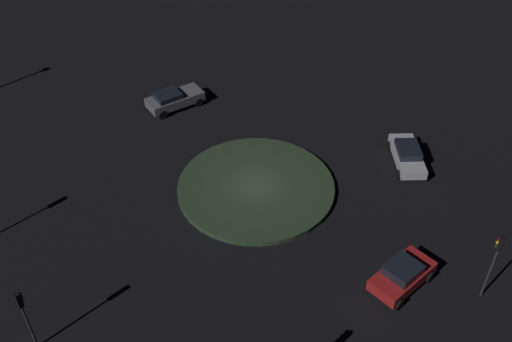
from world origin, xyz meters
name	(u,v)px	position (x,y,z in m)	size (l,w,h in m)	color
ground_plane	(256,189)	(0.00, 0.00, 0.00)	(117.13, 117.13, 0.00)	black
roundabout_island	(256,187)	(0.00, 0.00, 0.17)	(10.27, 10.27, 0.33)	#2D4228
car_silver	(407,155)	(8.82, -6.03, 0.72)	(4.38, 4.22, 1.38)	silver
car_grey	(174,99)	(3.06, 11.10, 0.77)	(4.66, 2.98, 1.46)	slate
car_red	(402,275)	(-0.77, -11.19, 0.81)	(4.02, 2.46, 1.59)	red
traffic_light_south	(496,255)	(1.46, -14.83, 3.18)	(0.32, 0.37, 4.49)	#2D2D2D
traffic_light_west	(23,310)	(-16.05, 0.46, 2.95)	(0.36, 0.31, 4.15)	#2D2D2D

